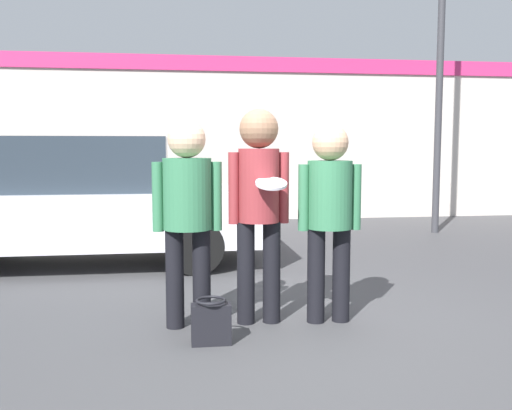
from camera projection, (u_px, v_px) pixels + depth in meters
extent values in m
plane|color=#3F3F42|center=(306.00, 327.00, 4.73)|extent=(56.00, 56.00, 0.00)
cube|color=beige|center=(226.00, 139.00, 11.65)|extent=(24.00, 0.18, 3.32)
cube|color=#CC2D6B|center=(227.00, 63.00, 11.39)|extent=(24.00, 0.04, 0.30)
cylinder|color=black|center=(175.00, 279.00, 4.68)|extent=(0.15, 0.15, 0.82)
cylinder|color=black|center=(202.00, 278.00, 4.71)|extent=(0.15, 0.15, 0.82)
cylinder|color=#33724C|center=(187.00, 194.00, 4.63)|extent=(0.39, 0.39, 0.58)
cylinder|color=#33724C|center=(158.00, 197.00, 4.60)|extent=(0.09, 0.09, 0.56)
cylinder|color=#33724C|center=(216.00, 196.00, 4.66)|extent=(0.09, 0.09, 0.56)
sphere|color=#DBB28E|center=(187.00, 139.00, 4.58)|extent=(0.31, 0.31, 0.31)
cylinder|color=black|center=(246.00, 273.00, 4.80)|extent=(0.15, 0.15, 0.86)
cylinder|color=black|center=(272.00, 272.00, 4.83)|extent=(0.15, 0.15, 0.86)
cylinder|color=maroon|center=(259.00, 185.00, 4.74)|extent=(0.34, 0.34, 0.61)
cylinder|color=maroon|center=(234.00, 188.00, 4.71)|extent=(0.09, 0.09, 0.59)
cylinder|color=maroon|center=(284.00, 188.00, 4.77)|extent=(0.09, 0.09, 0.59)
sphere|color=#8C664C|center=(259.00, 129.00, 4.69)|extent=(0.32, 0.32, 0.32)
cylinder|color=silver|center=(271.00, 184.00, 4.50)|extent=(0.25, 0.25, 0.10)
cylinder|color=black|center=(316.00, 276.00, 4.83)|extent=(0.15, 0.15, 0.80)
cylinder|color=black|center=(341.00, 275.00, 4.86)|extent=(0.15, 0.15, 0.80)
cylinder|color=#33724C|center=(330.00, 195.00, 4.78)|extent=(0.37, 0.37, 0.57)
cylinder|color=#33724C|center=(303.00, 198.00, 4.75)|extent=(0.09, 0.09, 0.55)
cylinder|color=#33724C|center=(356.00, 197.00, 4.81)|extent=(0.09, 0.09, 0.55)
sphere|color=tan|center=(330.00, 143.00, 4.73)|extent=(0.30, 0.30, 0.30)
cube|color=silver|center=(78.00, 216.00, 7.24)|extent=(4.68, 1.80, 0.67)
cube|color=#28333D|center=(69.00, 164.00, 7.16)|extent=(2.43, 1.55, 0.66)
cylinder|color=black|center=(191.00, 227.00, 8.26)|extent=(0.67, 0.22, 0.67)
cylinder|color=black|center=(196.00, 246.00, 6.68)|extent=(0.67, 0.22, 0.67)
cylinder|color=#38383D|center=(441.00, 48.00, 9.71)|extent=(0.12, 0.12, 6.37)
cube|color=black|center=(211.00, 324.00, 4.30)|extent=(0.30, 0.14, 0.31)
torus|color=black|center=(211.00, 300.00, 4.29)|extent=(0.23, 0.23, 0.02)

